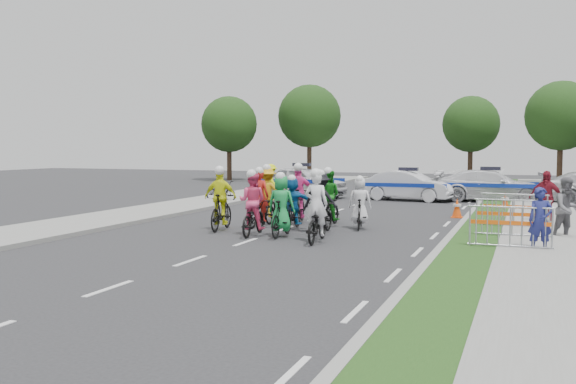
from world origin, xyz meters
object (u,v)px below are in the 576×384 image
at_px(rider_3, 221,206).
at_px(police_car_0, 302,182).
at_px(rider_9, 299,200).
at_px(cone_0, 457,208).
at_px(rider_4, 321,209).
at_px(tree_3, 309,116).
at_px(parked_bike, 221,191).
at_px(police_car_2, 490,186).
at_px(barrier_0, 510,229).
at_px(rider_0, 317,218).
at_px(spectator_1, 568,209).
at_px(tree_0, 229,124).
at_px(rider_8, 328,204).
at_px(rider_11, 323,200).
at_px(rider_5, 293,206).
at_px(rider_6, 260,207).
at_px(marshal_hiviz, 271,182).
at_px(cone_1, 505,201).
at_px(rider_2, 253,211).
at_px(tree_1, 561,116).
at_px(tree_4, 471,124).
at_px(barrier_1, 512,220).
at_px(police_car_1, 408,186).
at_px(barrier_2, 514,212).
at_px(rider_10, 268,200).
at_px(rider_1, 282,212).
at_px(rider_7, 360,208).
at_px(spectator_2, 546,198).

xyz_separation_m(rider_3, police_car_0, (-1.87, 12.80, 0.02)).
bearing_deg(rider_9, cone_0, -152.92).
bearing_deg(rider_4, tree_3, -70.04).
bearing_deg(parked_bike, rider_9, -118.55).
xyz_separation_m(police_car_2, cone_0, (-0.74, -7.46, -0.39)).
distance_m(police_car_2, barrier_0, 14.80).
relative_size(rider_0, rider_9, 0.99).
bearing_deg(police_car_0, rider_0, -152.14).
relative_size(rider_9, tree_3, 0.28).
height_order(spectator_1, tree_0, tree_0).
distance_m(spectator_1, tree_3, 33.52).
distance_m(rider_8, rider_11, 1.26).
distance_m(rider_5, rider_6, 1.26).
relative_size(marshal_hiviz, cone_1, 2.46).
bearing_deg(cone_1, rider_2, -122.06).
height_order(parked_bike, tree_1, tree_1).
distance_m(rider_4, tree_4, 31.86).
bearing_deg(spectator_1, cone_1, 71.52).
bearing_deg(parked_bike, barrier_1, -103.98).
distance_m(rider_0, tree_4, 33.49).
height_order(rider_11, tree_3, tree_3).
bearing_deg(police_car_1, barrier_2, -143.63).
height_order(rider_6, rider_10, rider_10).
relative_size(rider_2, barrier_2, 0.97).
height_order(rider_4, rider_6, rider_6).
relative_size(spectator_1, barrier_2, 0.87).
relative_size(rider_1, rider_10, 0.92).
bearing_deg(barrier_0, cone_0, 105.35).
bearing_deg(tree_4, rider_3, -98.37).
relative_size(police_car_2, cone_1, 7.19).
bearing_deg(rider_10, rider_11, -158.91).
bearing_deg(marshal_hiviz, tree_1, -87.04).
relative_size(rider_1, spectator_1, 1.07).
distance_m(rider_7, cone_1, 8.97).
distance_m(rider_7, barrier_2, 4.73).
distance_m(barrier_2, cone_1, 6.57).
bearing_deg(barrier_1, barrier_2, 90.00).
height_order(rider_10, tree_4, tree_4).
bearing_deg(tree_1, rider_3, -110.91).
bearing_deg(rider_11, marshal_hiviz, -58.65).
relative_size(police_car_1, parked_bike, 2.31).
bearing_deg(barrier_1, spectator_2, 76.78).
bearing_deg(barrier_2, parked_bike, 155.91).
bearing_deg(tree_4, police_car_2, -82.46).
height_order(rider_0, rider_4, rider_0).
bearing_deg(rider_8, marshal_hiviz, -55.47).
xyz_separation_m(rider_8, barrier_1, (5.66, -1.26, -0.15)).
bearing_deg(tree_4, barrier_2, -82.67).
bearing_deg(barrier_2, rider_4, -151.76).
bearing_deg(rider_4, rider_6, -19.37).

